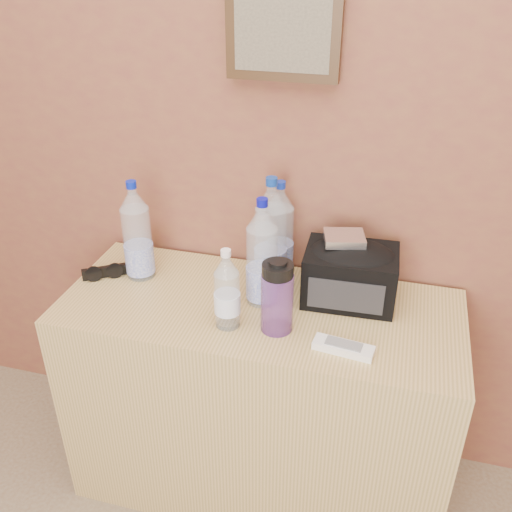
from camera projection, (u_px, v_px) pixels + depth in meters
The scene contains 12 objects.
picture_frame at pixel (283, 30), 1.45m from camera, with size 0.30×0.03×0.25m, color #382311, non-canonical shape.
dresser at pixel (259, 399), 1.78m from camera, with size 1.13×0.47×0.71m, color tan.
pet_large_a at pixel (137, 235), 1.68m from camera, with size 0.08×0.08×0.31m.
pet_large_b at pixel (280, 234), 1.69m from camera, with size 0.08×0.08×0.30m.
pet_large_c at pixel (271, 239), 1.63m from camera, with size 0.09×0.09×0.34m.
pet_large_d at pixel (262, 258), 1.56m from camera, with size 0.09×0.09×0.32m.
pet_small at pixel (227, 293), 1.47m from camera, with size 0.07×0.07×0.23m.
nalgene_bottle at pixel (277, 296), 1.46m from camera, with size 0.08×0.08×0.21m.
sunglasses at pixel (104, 272), 1.73m from camera, with size 0.13×0.05×0.03m, color black, non-canonical shape.
ac_remote at pixel (343, 348), 1.42m from camera, with size 0.15×0.05×0.02m, color silver.
toiletry_bag at pixel (350, 272), 1.59m from camera, with size 0.25×0.18×0.17m, color black, non-canonical shape.
foil_packet at pixel (344, 238), 1.56m from camera, with size 0.11×0.09×0.02m, color silver.
Camera 1 is at (0.24, 0.47, 1.62)m, focal length 40.00 mm.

